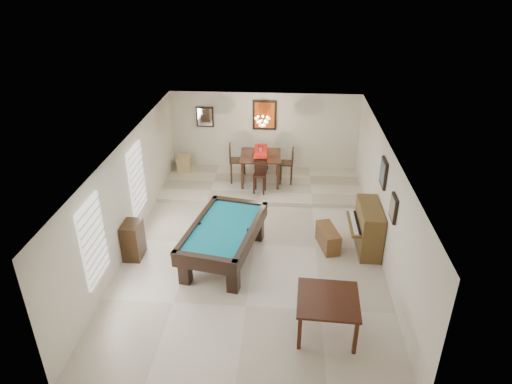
# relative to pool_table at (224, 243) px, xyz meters

# --- Properties ---
(ground_plane) EXTENTS (6.00, 9.00, 0.02)m
(ground_plane) POSITION_rel_pool_table_xyz_m (0.65, 0.65, -0.45)
(ground_plane) COLOR beige
(wall_back) EXTENTS (6.00, 0.04, 2.60)m
(wall_back) POSITION_rel_pool_table_xyz_m (0.65, 5.15, 0.86)
(wall_back) COLOR silver
(wall_back) RESTS_ON ground_plane
(wall_front) EXTENTS (6.00, 0.04, 2.60)m
(wall_front) POSITION_rel_pool_table_xyz_m (0.65, -3.85, 0.86)
(wall_front) COLOR silver
(wall_front) RESTS_ON ground_plane
(wall_left) EXTENTS (0.04, 9.00, 2.60)m
(wall_left) POSITION_rel_pool_table_xyz_m (-2.35, 0.65, 0.86)
(wall_left) COLOR silver
(wall_left) RESTS_ON ground_plane
(wall_right) EXTENTS (0.04, 9.00, 2.60)m
(wall_right) POSITION_rel_pool_table_xyz_m (3.65, 0.65, 0.86)
(wall_right) COLOR silver
(wall_right) RESTS_ON ground_plane
(ceiling) EXTENTS (6.00, 9.00, 0.04)m
(ceiling) POSITION_rel_pool_table_xyz_m (0.65, 0.65, 2.16)
(ceiling) COLOR white
(ceiling) RESTS_ON wall_back
(dining_step) EXTENTS (6.00, 2.50, 0.12)m
(dining_step) POSITION_rel_pool_table_xyz_m (0.65, 3.90, -0.38)
(dining_step) COLOR beige
(dining_step) RESTS_ON ground_plane
(window_left_front) EXTENTS (0.06, 1.00, 1.70)m
(window_left_front) POSITION_rel_pool_table_xyz_m (-2.32, -1.55, 0.96)
(window_left_front) COLOR white
(window_left_front) RESTS_ON wall_left
(window_left_rear) EXTENTS (0.06, 1.00, 1.70)m
(window_left_rear) POSITION_rel_pool_table_xyz_m (-2.32, 1.25, 0.96)
(window_left_rear) COLOR white
(window_left_rear) RESTS_ON wall_left
(pool_table) EXTENTS (1.88, 2.83, 0.87)m
(pool_table) POSITION_rel_pool_table_xyz_m (0.00, 0.00, 0.00)
(pool_table) COLOR black
(pool_table) RESTS_ON ground_plane
(square_table) EXTENTS (1.18, 1.18, 0.78)m
(square_table) POSITION_rel_pool_table_xyz_m (2.21, -2.18, -0.05)
(square_table) COLOR black
(square_table) RESTS_ON ground_plane
(upright_piano) EXTENTS (0.76, 1.36, 1.14)m
(upright_piano) POSITION_rel_pool_table_xyz_m (3.25, 0.70, 0.13)
(upright_piano) COLOR brown
(upright_piano) RESTS_ON ground_plane
(piano_bench) EXTENTS (0.57, 0.97, 0.51)m
(piano_bench) POSITION_rel_pool_table_xyz_m (2.44, 0.68, -0.18)
(piano_bench) COLOR brown
(piano_bench) RESTS_ON ground_plane
(apothecary_chest) EXTENTS (0.40, 0.60, 0.89)m
(apothecary_chest) POSITION_rel_pool_table_xyz_m (-2.13, -0.04, 0.01)
(apothecary_chest) COLOR black
(apothecary_chest) RESTS_ON ground_plane
(dining_table) EXTENTS (1.26, 1.26, 1.01)m
(dining_table) POSITION_rel_pool_table_xyz_m (0.59, 3.99, 0.19)
(dining_table) COLOR black
(dining_table) RESTS_ON dining_step
(flower_vase) EXTENTS (0.18, 0.18, 0.24)m
(flower_vase) POSITION_rel_pool_table_xyz_m (0.59, 3.99, 0.81)
(flower_vase) COLOR #AD0E10
(flower_vase) RESTS_ON dining_table
(dining_chair_south) EXTENTS (0.39, 0.39, 0.96)m
(dining_chair_south) POSITION_rel_pool_table_xyz_m (0.61, 3.27, 0.17)
(dining_chair_south) COLOR black
(dining_chair_south) RESTS_ON dining_step
(dining_chair_north) EXTENTS (0.38, 0.38, 0.96)m
(dining_chair_north) POSITION_rel_pool_table_xyz_m (0.60, 4.77, 0.17)
(dining_chair_north) COLOR black
(dining_chair_north) RESTS_ON dining_step
(dining_chair_west) EXTENTS (0.49, 0.49, 1.20)m
(dining_chair_west) POSITION_rel_pool_table_xyz_m (-0.13, 3.96, 0.29)
(dining_chair_west) COLOR black
(dining_chair_west) RESTS_ON dining_step
(dining_chair_east) EXTENTS (0.43, 0.43, 1.12)m
(dining_chair_east) POSITION_rel_pool_table_xyz_m (1.38, 3.98, 0.25)
(dining_chair_east) COLOR black
(dining_chair_east) RESTS_ON dining_step
(corner_bench) EXTENTS (0.46, 0.56, 0.47)m
(corner_bench) POSITION_rel_pool_table_xyz_m (-1.93, 4.65, -0.08)
(corner_bench) COLOR tan
(corner_bench) RESTS_ON dining_step
(chandelier) EXTENTS (0.44, 0.44, 0.60)m
(chandelier) POSITION_rel_pool_table_xyz_m (0.65, 3.85, 1.76)
(chandelier) COLOR #FFE5B2
(chandelier) RESTS_ON ceiling
(back_painting) EXTENTS (0.75, 0.06, 0.95)m
(back_painting) POSITION_rel_pool_table_xyz_m (0.65, 5.11, 1.46)
(back_painting) COLOR #D84C14
(back_painting) RESTS_ON wall_back
(back_mirror) EXTENTS (0.55, 0.06, 0.65)m
(back_mirror) POSITION_rel_pool_table_xyz_m (-1.25, 5.11, 1.36)
(back_mirror) COLOR white
(back_mirror) RESTS_ON wall_back
(right_picture_upper) EXTENTS (0.06, 0.55, 0.65)m
(right_picture_upper) POSITION_rel_pool_table_xyz_m (3.61, 0.95, 1.46)
(right_picture_upper) COLOR slate
(right_picture_upper) RESTS_ON wall_right
(right_picture_lower) EXTENTS (0.06, 0.45, 0.55)m
(right_picture_lower) POSITION_rel_pool_table_xyz_m (3.61, -0.35, 1.26)
(right_picture_lower) COLOR gray
(right_picture_lower) RESTS_ON wall_right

